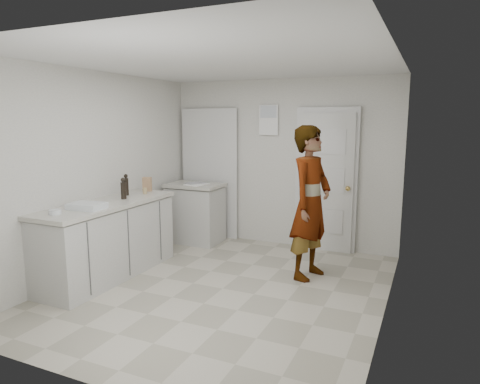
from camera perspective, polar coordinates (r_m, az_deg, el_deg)
The scene contains 12 objects.
ground at distance 5.00m, azimuth -2.34°, elevation -12.74°, with size 4.00×4.00×0.00m, color gray.
room_shell at distance 6.55m, azimuth 3.90°, elevation 1.89°, with size 4.00×4.00×4.00m.
main_counter at distance 5.49m, azimuth -17.09°, elevation -6.41°, with size 0.64×1.96×0.93m.
side_counter at distance 6.75m, azimuth -5.97°, elevation -3.05°, with size 0.84×0.61×0.93m.
person at distance 5.18m, azimuth 9.38°, elevation -1.43°, with size 0.67×0.44×1.84m, color silver.
cake_mix_box at distance 6.04m, azimuth -12.28°, elevation 1.03°, with size 0.12×0.05×0.20m, color #9D744E.
spice_jar at distance 5.83m, azimuth -12.56°, elevation 0.15°, with size 0.05×0.05×0.08m, color tan.
oil_cruet_a at distance 5.51m, azimuth -15.28°, elevation 0.41°, with size 0.07×0.07×0.27m.
oil_cruet_b at distance 5.78m, azimuth -14.94°, elevation 0.89°, with size 0.06×0.06×0.28m.
baking_dish at distance 5.04m, azimuth -19.75°, elevation -1.79°, with size 0.40×0.30×0.07m.
egg_bowl at distance 4.87m, azimuth -23.44°, elevation -2.46°, with size 0.13×0.13×0.05m.
papers at distance 6.55m, azimuth -5.80°, elevation 1.03°, with size 0.26×0.33×0.01m, color white.
Camera 1 is at (2.08, -4.13, 1.90)m, focal length 32.00 mm.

